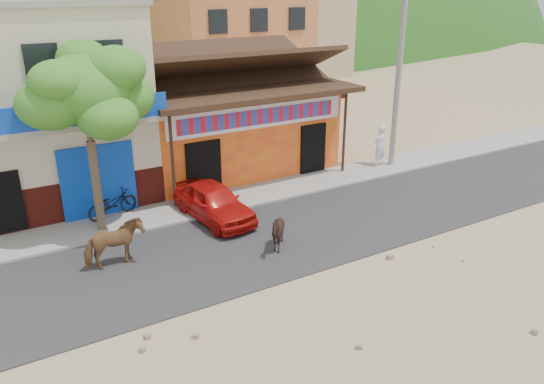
{
  "coord_description": "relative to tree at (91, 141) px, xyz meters",
  "views": [
    {
      "loc": [
        -7.76,
        -10.69,
        7.71
      ],
      "look_at": [
        0.27,
        3.0,
        1.4
      ],
      "focal_mm": 35.0,
      "sensor_mm": 36.0,
      "label": 1
    }
  ],
  "objects": [
    {
      "name": "ground",
      "position": [
        4.6,
        -5.8,
        -3.12
      ],
      "size": [
        120.0,
        120.0,
        0.0
      ],
      "primitive_type": "plane",
      "color": "#9E825B",
      "rests_on": "ground"
    },
    {
      "name": "road",
      "position": [
        4.6,
        -3.3,
        -3.1
      ],
      "size": [
        60.0,
        5.0,
        0.04
      ],
      "primitive_type": "cube",
      "color": "#28282B",
      "rests_on": "ground"
    },
    {
      "name": "sidewalk",
      "position": [
        4.6,
        0.2,
        -3.06
      ],
      "size": [
        60.0,
        2.0,
        0.12
      ],
      "primitive_type": "cube",
      "color": "gray",
      "rests_on": "ground"
    },
    {
      "name": "dance_club",
      "position": [
        6.6,
        4.2,
        -1.32
      ],
      "size": [
        8.0,
        6.0,
        3.6
      ],
      "primitive_type": "cube",
      "color": "orange",
      "rests_on": "ground"
    },
    {
      "name": "cafe_building",
      "position": [
        -0.9,
        4.2,
        0.38
      ],
      "size": [
        7.0,
        6.0,
        7.0
      ],
      "primitive_type": "cube",
      "color": "beige",
      "rests_on": "ground"
    },
    {
      "name": "apartment_front",
      "position": [
        13.6,
        18.2,
        2.88
      ],
      "size": [
        9.0,
        9.0,
        12.0
      ],
      "primitive_type": "cube",
      "color": "#CC723F",
      "rests_on": "ground"
    },
    {
      "name": "apartment_rear",
      "position": [
        22.6,
        24.2,
        1.88
      ],
      "size": [
        8.0,
        8.0,
        10.0
      ],
      "primitive_type": "cube",
      "color": "tan",
      "rests_on": "ground"
    },
    {
      "name": "tree",
      "position": [
        0.0,
        0.0,
        0.0
      ],
      "size": [
        3.0,
        3.0,
        6.0
      ],
      "primitive_type": null,
      "color": "#2D721E",
      "rests_on": "sidewalk"
    },
    {
      "name": "utility_pole",
      "position": [
        12.8,
        0.2,
        1.0
      ],
      "size": [
        0.24,
        0.24,
        8.0
      ],
      "primitive_type": "cylinder",
      "color": "gray",
      "rests_on": "sidewalk"
    },
    {
      "name": "cow_tan",
      "position": [
        -0.22,
        -2.57,
        -2.37
      ],
      "size": [
        1.74,
        0.91,
        1.42
      ],
      "primitive_type": "imported",
      "rotation": [
        0.0,
        0.0,
        1.66
      ],
      "color": "brown",
      "rests_on": "road"
    },
    {
      "name": "cow_dark",
      "position": [
        4.32,
        -4.08,
        -2.5
      ],
      "size": [
        1.19,
        1.09,
        1.17
      ],
      "primitive_type": "imported",
      "rotation": [
        0.0,
        0.0,
        -1.42
      ],
      "color": "black",
      "rests_on": "road"
    },
    {
      "name": "red_car",
      "position": [
        3.6,
        -1.0,
        -2.44
      ],
      "size": [
        1.92,
        3.9,
        1.28
      ],
      "primitive_type": "imported",
      "rotation": [
        0.0,
        0.0,
        0.11
      ],
      "color": "#BA110D",
      "rests_on": "road"
    },
    {
      "name": "scooter",
      "position": [
        0.6,
        0.8,
        -2.52
      ],
      "size": [
        1.92,
        1.07,
        0.96
      ],
      "primitive_type": "imported",
      "rotation": [
        0.0,
        0.0,
        1.82
      ],
      "color": "black",
      "rests_on": "sidewalk"
    },
    {
      "name": "pedestrian",
      "position": [
        12.23,
        0.4,
        -2.09
      ],
      "size": [
        0.76,
        0.61,
        1.82
      ],
      "primitive_type": "imported",
      "rotation": [
        0.0,
        0.0,
        3.45
      ],
      "color": "white",
      "rests_on": "sidewalk"
    }
  ]
}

